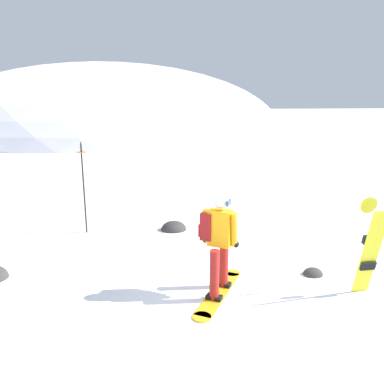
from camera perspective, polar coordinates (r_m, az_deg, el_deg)
The scene contains 7 objects.
ground_plane at distance 6.09m, azimuth 6.15°, elevation -16.81°, with size 300.00×300.00×0.00m, color white.
ridge_peak_main at distance 38.89m, azimuth -12.25°, elevation 8.73°, with size 33.83×30.44×13.28m.
snowboarder_main at distance 6.05m, azimuth 3.95°, elevation -7.34°, with size 1.11×1.60×1.71m.
spare_snowboard at distance 6.63m, azimuth 25.33°, elevation -7.65°, with size 0.28×0.39×1.62m.
piste_marker_near at distance 9.14m, azimuth -16.13°, elevation 1.49°, with size 0.20×0.20×2.20m.
rock_mid at distance 9.31m, azimuth -2.78°, elevation -5.73°, with size 0.63×0.53×0.44m.
rock_small at distance 7.35m, azimuth 17.83°, elevation -11.82°, with size 0.37×0.31×0.26m.
Camera 1 is at (-1.50, -5.04, 3.07)m, focal length 35.21 mm.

